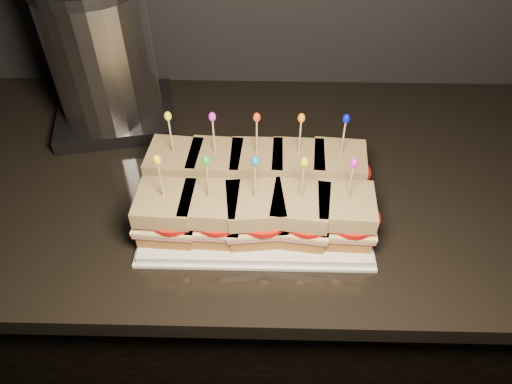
{
  "coord_description": "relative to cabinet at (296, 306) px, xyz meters",
  "views": [
    {
      "loc": [
        -0.4,
        0.97,
        1.55
      ],
      "look_at": [
        -0.42,
        1.57,
        0.95
      ],
      "focal_mm": 35.0,
      "sensor_mm": 36.0,
      "label": 1
    }
  ],
  "objects": [
    {
      "name": "platter",
      "position": [
        -0.1,
        -0.11,
        0.48
      ],
      "size": [
        0.38,
        0.23,
        0.02
      ],
      "primitive_type": "cube",
      "color": "silver",
      "rests_on": "granite_slab"
    },
    {
      "name": "sandwich_7_bread_bot",
      "position": [
        -0.1,
        -0.16,
        0.5
      ],
      "size": [
        0.1,
        0.1,
        0.02
      ],
      "primitive_type": "cube",
      "rotation": [
        0.0,
        0.0,
        0.11
      ],
      "color": "brown",
      "rests_on": "platter"
    },
    {
      "name": "sandwich_2_ham",
      "position": [
        -0.1,
        -0.05,
        0.51
      ],
      "size": [
        0.1,
        0.09,
        0.01
      ],
      "primitive_type": "cube",
      "rotation": [
        0.0,
        0.0,
        -0.01
      ],
      "color": "#BF5A53",
      "rests_on": "sandwich_2_bread_bot"
    },
    {
      "name": "sandwich_6_tomato",
      "position": [
        -0.16,
        -0.17,
        0.53
      ],
      "size": [
        0.09,
        0.09,
        0.01
      ],
      "primitive_type": "cylinder",
      "color": "red",
      "rests_on": "sandwich_6_cheese"
    },
    {
      "name": "sandwich_1_bread_bot",
      "position": [
        -0.17,
        -0.05,
        0.5
      ],
      "size": [
        0.09,
        0.09,
        0.02
      ],
      "primitive_type": "cube",
      "rotation": [
        0.0,
        0.0,
        -0.07
      ],
      "color": "brown",
      "rests_on": "platter"
    },
    {
      "name": "sandwich_9_frill",
      "position": [
        0.04,
        -0.16,
        0.64
      ],
      "size": [
        0.01,
        0.01,
        0.02
      ],
      "primitive_type": "ellipsoid",
      "color": "#C81BB4",
      "rests_on": "sandwich_9_pick"
    },
    {
      "name": "sandwich_8_bread_bot",
      "position": [
        -0.03,
        -0.16,
        0.5
      ],
      "size": [
        0.1,
        0.1,
        0.02
      ],
      "primitive_type": "cube",
      "rotation": [
        0.0,
        0.0,
        -0.13
      ],
      "color": "brown",
      "rests_on": "platter"
    },
    {
      "name": "sandwich_4_pick",
      "position": [
        0.04,
        -0.05,
        0.59
      ],
      "size": [
        0.0,
        0.0,
        0.09
      ],
      "primitive_type": "cylinder",
      "color": "tan",
      "rests_on": "sandwich_4_bread_top"
    },
    {
      "name": "sandwich_9_cheese",
      "position": [
        0.04,
        -0.16,
        0.52
      ],
      "size": [
        0.1,
        0.1,
        0.01
      ],
      "primitive_type": "cube",
      "rotation": [
        0.0,
        0.0,
        -0.05
      ],
      "color": "#EEDD8F",
      "rests_on": "sandwich_9_ham"
    },
    {
      "name": "sandwich_6_cheese",
      "position": [
        -0.17,
        -0.16,
        0.52
      ],
      "size": [
        0.1,
        0.1,
        0.01
      ],
      "primitive_type": "cube",
      "rotation": [
        0.0,
        0.0,
        -0.05
      ],
      "color": "#EEDD8F",
      "rests_on": "sandwich_6_ham"
    },
    {
      "name": "sandwich_6_pick",
      "position": [
        -0.17,
        -0.16,
        0.59
      ],
      "size": [
        0.0,
        0.0,
        0.09
      ],
      "primitive_type": "cylinder",
      "color": "tan",
      "rests_on": "sandwich_6_bread_top"
    },
    {
      "name": "sandwich_6_bread_top",
      "position": [
        -0.17,
        -0.16,
        0.55
      ],
      "size": [
        0.09,
        0.09,
        0.03
      ],
      "primitive_type": "cube",
      "rotation": [
        0.0,
        0.0,
        -0.05
      ],
      "color": "#513113",
      "rests_on": "sandwich_6_tomato"
    },
    {
      "name": "sandwich_2_bread_top",
      "position": [
        -0.1,
        -0.05,
        0.55
      ],
      "size": [
        0.09,
        0.09,
        0.03
      ],
      "primitive_type": "cube",
      "rotation": [
        0.0,
        0.0,
        -0.01
      ],
      "color": "#513113",
      "rests_on": "sandwich_2_tomato"
    },
    {
      "name": "sandwich_3_bread_bot",
      "position": [
        -0.03,
        -0.05,
        0.5
      ],
      "size": [
        0.09,
        0.09,
        0.02
      ],
      "primitive_type": "cube",
      "rotation": [
        0.0,
        0.0,
        -0.04
      ],
      "color": "brown",
      "rests_on": "platter"
    },
    {
      "name": "sandwich_0_ham",
      "position": [
        -0.24,
        -0.05,
        0.51
      ],
      "size": [
        0.11,
        0.1,
        0.01
      ],
      "primitive_type": "cube",
      "rotation": [
        0.0,
        0.0,
        -0.1
      ],
      "color": "#BF5A53",
      "rests_on": "sandwich_0_bread_bot"
    },
    {
      "name": "sandwich_1_cheese",
      "position": [
        -0.17,
        -0.05,
        0.52
      ],
      "size": [
        0.1,
        0.1,
        0.01
      ],
      "primitive_type": "cube",
      "rotation": [
        0.0,
        0.0,
        -0.07
      ],
      "color": "#EEDD8F",
      "rests_on": "sandwich_1_ham"
    },
    {
      "name": "sandwich_9_pick",
      "position": [
        0.04,
        -0.16,
        0.59
      ],
      "size": [
        0.0,
        0.0,
        0.09
      ],
      "primitive_type": "cylinder",
      "color": "tan",
      "rests_on": "sandwich_9_bread_top"
    },
    {
      "name": "sandwich_4_bread_bot",
      "position": [
        0.04,
        -0.05,
        0.5
      ],
      "size": [
        0.09,
        0.09,
        0.02
      ],
      "primitive_type": "cube",
      "rotation": [
        0.0,
        0.0,
        -0.08
      ],
      "color": "brown",
      "rests_on": "platter"
    },
    {
      "name": "sandwich_5_bread_top",
      "position": [
        -0.24,
        -0.16,
        0.55
      ],
      "size": [
        0.09,
        0.09,
        0.03
      ],
      "primitive_type": "cube",
      "rotation": [
        0.0,
        0.0,
        -0.06
      ],
      "color": "#513113",
      "rests_on": "sandwich_5_tomato"
    },
    {
      "name": "sandwich_4_bread_top",
      "position": [
        0.04,
        -0.05,
        0.55
      ],
      "size": [
        0.1,
        0.1,
        0.03
      ],
      "primitive_type": "cube",
      "rotation": [
        0.0,
        0.0,
        -0.08
      ],
      "color": "#513113",
      "rests_on": "sandwich_4_tomato"
    },
    {
      "name": "sandwich_7_frill",
      "position": [
        -0.1,
        -0.16,
        0.64
      ],
      "size": [
        0.01,
        0.01,
        0.02
      ],
      "primitive_type": "ellipsoid",
      "color": "#0690BB",
      "rests_on": "sandwich_7_pick"
    },
    {
      "name": "sandwich_4_ham",
      "position": [
        0.04,
        -0.05,
        0.51
      ],
      "size": [
        0.1,
        0.1,
        0.01
      ],
      "primitive_type": "cube",
      "rotation": [
        0.0,
        0.0,
        -0.08
      ],
      "color": "#BF5A53",
      "rests_on": "sandwich_4_bread_bot"
    },
    {
      "name": "appliance_base",
      "position": [
        -0.41,
        0.16,
        0.48
      ],
      "size": [
        0.27,
        0.24,
        0.03
      ],
      "primitive_type": "cube",
      "rotation": [
        0.0,
        0.0,
        0.19
      ],
      "color": "#262628",
      "rests_on": "granite_slab"
    },
    {
      "name": "sandwich_1_frill",
      "position": [
        -0.17,
        -0.05,
        0.64
      ],
      "size": [
        0.01,
        0.01,
        0.02
      ],
      "primitive_type": "ellipsoid",
      "color": "#CF23C3",
      "rests_on": "sandwich_1_pick"
    },
    {
      "name": "sandwich_5_tomato",
      "position": [
        -0.23,
        -0.17,
        0.53
      ],
      "size": [
        0.09,
        0.09,
        0.01
      ],
      "primitive_type": "cylinder",
      "color": "red",
      "rests_on": "sandwich_5_cheese"
    },
    {
      "name": "sandwich_5_ham",
      "position": [
        -0.24,
        -0.16,
        0.51
      ],
      "size": [
        0.1,
        0.1,
        0.01
      ],
      "primitive_type": "cube",
      "rotation": [
        0.0,
        0.0,
        -0.06
      ],
      "color": "#BF5A53",
      "rests_on": "sandwich_5_bread_bot"
    },
    {
      "name": "sandwich_3_pick",
      "position": [
        -0.03,
        -0.05,
        0.59
      ],
      "size": [
        0.0,
        0.0,
        0.09
      ],
      "primitive_type": "cylinder",
      "color": "tan",
      "rests_on": "sandwich_3_bread_top"
    },
    {
      "name": "sandwich_1_tomato",
      "position": [
        -0.16,
        -0.06,
        0.53
      ],
      "size": [
        0.09,
        0.09,
        0.01
      ],
      "primitive_type": "cylinder",
      "color": "red",
      "rests_on": "sandwich_1_cheese"
    },
    {
      "name": "sandwich_3_frill",
      "position": [
        -0.03,
        -0.05,
        0.64
      ],
      "size": [
        0.01,
        0.01,
        0.02
      ],
      "primitive_type": "ellipsoid",
      "color": "orange",
      "rests_on": "sandwich_3_pick"
    },
    {
      "name": "sandwich_7_bread_top",
      "position": [
        -0.1,
        -0.16,
        0.55
      ],
      "size": [
        0.1,
        0.1,
        0.03
      ],
      "primitive_type": "cube",
      "rotation": [
        0.0,
        0.0,
        0.11
      ],
      "color": "#513113",
      "rests_on": "sandwich_7_tomato"
    },
    {
      "name": "sandwich_9_bread_top",
      "position": [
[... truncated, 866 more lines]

